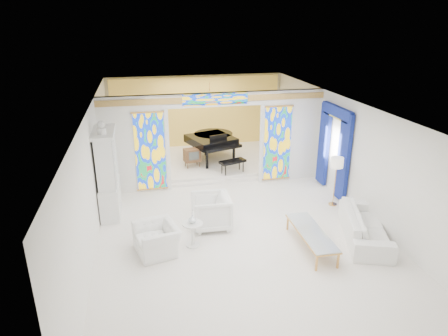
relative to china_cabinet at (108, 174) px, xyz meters
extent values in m
plane|color=white|center=(3.22, -0.60, -1.17)|extent=(12.00, 12.00, 0.00)
cube|color=silver|center=(3.22, -0.60, 1.83)|extent=(7.00, 12.00, 0.02)
cube|color=silver|center=(3.22, 5.40, 0.33)|extent=(7.00, 0.02, 3.00)
cube|color=silver|center=(3.22, -6.60, 0.33)|extent=(7.00, 0.02, 3.00)
cube|color=silver|center=(-0.28, -0.60, 0.33)|extent=(0.02, 12.00, 3.00)
cube|color=silver|center=(6.72, -0.60, 0.33)|extent=(0.02, 12.00, 3.00)
cube|color=silver|center=(0.72, 1.40, 0.33)|extent=(2.00, 0.18, 3.00)
cube|color=silver|center=(5.72, 1.40, 0.33)|extent=(2.00, 0.18, 3.00)
cube|color=silver|center=(3.22, 1.40, 1.63)|extent=(3.00, 0.18, 0.40)
cube|color=silver|center=(1.72, 1.30, 0.13)|extent=(0.12, 0.06, 2.60)
cube|color=silver|center=(4.72, 1.30, 0.13)|extent=(0.12, 0.06, 2.60)
cube|color=silver|center=(3.22, 1.30, 1.48)|extent=(3.24, 0.06, 0.12)
cube|color=tan|center=(3.22, 1.30, 1.65)|extent=(7.00, 0.05, 0.18)
cube|color=gold|center=(1.19, 1.29, 0.13)|extent=(0.90, 0.04, 2.40)
cube|color=gold|center=(5.25, 1.29, 0.13)|extent=(0.90, 0.04, 2.40)
cube|color=gold|center=(3.22, 1.29, 1.65)|extent=(2.00, 0.04, 0.34)
cube|color=white|center=(3.22, 3.50, -1.08)|extent=(6.80, 3.80, 0.18)
cube|color=#E6C250|center=(3.22, 5.28, 0.33)|extent=(6.70, 0.10, 2.90)
cylinder|color=#C58D45|center=(3.42, 3.40, 1.38)|extent=(0.48, 0.48, 0.30)
cube|color=navy|center=(6.62, -0.55, 0.18)|extent=(0.12, 0.55, 2.60)
cube|color=navy|center=(6.62, 0.75, 0.18)|extent=(0.12, 0.55, 2.60)
cube|color=navy|center=(6.62, 0.10, 1.38)|extent=(0.14, 1.70, 0.30)
cube|color=gold|center=(6.62, 0.10, 1.21)|extent=(0.12, 1.50, 0.06)
cube|color=silver|center=(0.00, 0.00, -0.72)|extent=(0.50, 1.40, 0.90)
cube|color=silver|center=(0.00, 0.00, 0.43)|extent=(0.44, 1.30, 1.40)
cube|color=silver|center=(0.23, 0.00, 0.43)|extent=(0.01, 1.20, 1.30)
cube|color=silver|center=(0.00, 0.00, 1.17)|extent=(0.56, 1.46, 0.08)
cylinder|color=white|center=(0.00, -0.35, 1.29)|extent=(0.22, 0.22, 0.16)
sphere|color=white|center=(0.00, -0.35, 1.45)|extent=(0.20, 0.20, 0.20)
imported|color=white|center=(1.13, -2.26, -0.83)|extent=(1.13, 1.23, 0.67)
imported|color=white|center=(2.57, -1.36, -0.73)|extent=(1.01, 0.98, 0.88)
imported|color=white|center=(6.17, -2.71, -0.82)|extent=(1.67, 2.56, 0.70)
cylinder|color=silver|center=(1.98, -2.17, -0.58)|extent=(0.64, 0.64, 0.04)
cylinder|color=silver|center=(1.98, -2.17, -0.87)|extent=(0.11, 0.11, 0.57)
cylinder|color=silver|center=(1.98, -2.17, -1.15)|extent=(0.42, 0.42, 0.03)
imported|color=white|center=(1.98, -2.17, -0.46)|extent=(0.20, 0.20, 0.19)
cube|color=silver|center=(4.69, -2.84, -0.76)|extent=(0.60, 1.92, 0.04)
cube|color=#C58D45|center=(4.69, -2.84, -0.78)|extent=(0.63, 1.95, 0.03)
cube|color=#C58D45|center=(4.43, -3.74, -0.97)|extent=(0.04, 0.04, 0.39)
cube|color=#C58D45|center=(4.92, -3.75, -0.97)|extent=(0.04, 0.04, 0.39)
cube|color=#C58D45|center=(4.46, -1.92, -0.97)|extent=(0.04, 0.04, 0.39)
cube|color=#C58D45|center=(4.95, -1.93, -0.97)|extent=(0.04, 0.04, 0.39)
cylinder|color=#C58D45|center=(6.28, -0.80, -1.16)|extent=(0.29, 0.29, 0.03)
cylinder|color=#C58D45|center=(6.28, -0.80, -0.51)|extent=(0.03, 0.03, 1.33)
cylinder|color=white|center=(6.28, -0.80, 0.14)|extent=(0.42, 0.42, 0.28)
cube|color=black|center=(3.42, 3.28, -0.23)|extent=(1.87, 1.93, 0.28)
cylinder|color=black|center=(3.59, 3.71, -0.23)|extent=(1.82, 1.82, 0.28)
cube|color=black|center=(3.71, 2.43, -0.27)|extent=(1.37, 0.72, 0.10)
cube|color=silver|center=(3.73, 2.36, -0.25)|extent=(1.21, 0.50, 0.03)
cube|color=black|center=(3.60, 2.76, -0.01)|extent=(0.67, 0.25, 0.25)
cube|color=black|center=(3.90, 1.87, -0.59)|extent=(0.96, 0.62, 0.08)
cylinder|color=black|center=(3.12, 2.45, -0.68)|extent=(0.13, 0.13, 0.62)
cylinder|color=black|center=(4.16, 2.80, -0.68)|extent=(0.13, 0.13, 0.62)
cylinder|color=black|center=(3.32, 3.88, -0.68)|extent=(0.13, 0.13, 0.62)
cube|color=brown|center=(2.65, 2.74, -0.56)|extent=(0.62, 0.48, 0.45)
cube|color=#3D4240|center=(2.69, 2.56, -0.54)|extent=(0.36, 0.09, 0.29)
cone|color=brown|center=(2.46, 2.57, -0.89)|extent=(0.04, 0.04, 0.20)
cone|color=brown|center=(2.89, 2.65, -0.89)|extent=(0.04, 0.04, 0.20)
cone|color=brown|center=(2.41, 2.84, -0.89)|extent=(0.04, 0.04, 0.20)
cone|color=brown|center=(2.84, 2.92, -0.89)|extent=(0.04, 0.04, 0.20)
camera|label=1|loc=(0.97, -10.43, 3.94)|focal=32.00mm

